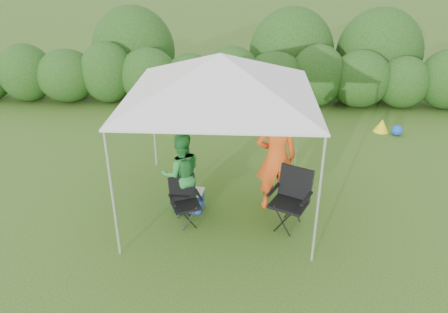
# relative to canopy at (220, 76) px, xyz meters

# --- Properties ---
(ground) EXTENTS (70.00, 70.00, 0.00)m
(ground) POSITION_rel_canopy_xyz_m (0.00, -0.50, -2.46)
(ground) COLOR #40641F
(hedge) EXTENTS (16.39, 1.53, 1.80)m
(hedge) POSITION_rel_canopy_xyz_m (0.12, 5.50, -1.64)
(hedge) COLOR #265019
(hedge) RESTS_ON ground
(canopy) EXTENTS (3.10, 3.10, 2.83)m
(canopy) POSITION_rel_canopy_xyz_m (0.00, 0.00, 0.00)
(canopy) COLOR silver
(canopy) RESTS_ON ground
(chair_right) EXTENTS (0.79, 0.77, 1.03)m
(chair_right) POSITION_rel_canopy_xyz_m (1.23, -0.55, -1.88)
(chair_right) COLOR black
(chair_right) RESTS_ON ground
(chair_left) EXTENTS (0.62, 0.60, 0.82)m
(chair_left) POSITION_rel_canopy_xyz_m (-0.59, -0.56, -2.00)
(chair_left) COLOR black
(chair_left) RESTS_ON ground
(man) EXTENTS (0.79, 0.58, 2.00)m
(man) POSITION_rel_canopy_xyz_m (0.98, 0.00, -1.46)
(man) COLOR #F2561B
(man) RESTS_ON ground
(woman) EXTENTS (0.88, 0.77, 1.52)m
(woman) POSITION_rel_canopy_xyz_m (-0.67, -0.24, -1.70)
(woman) COLOR #2B8539
(woman) RESTS_ON ground
(cooler) EXTENTS (0.50, 0.39, 0.39)m
(cooler) POSITION_rel_canopy_xyz_m (-0.53, -0.18, -2.27)
(cooler) COLOR #243FA7
(cooler) RESTS_ON ground
(bottle) EXTENTS (0.07, 0.07, 0.27)m
(bottle) POSITION_rel_canopy_xyz_m (-0.47, -0.22, -1.94)
(bottle) COLOR #592D0C
(bottle) RESTS_ON cooler
(lawn_toy) EXTENTS (0.66, 0.55, 0.33)m
(lawn_toy) POSITION_rel_canopy_xyz_m (3.98, 3.59, -2.31)
(lawn_toy) COLOR yellow
(lawn_toy) RESTS_ON ground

